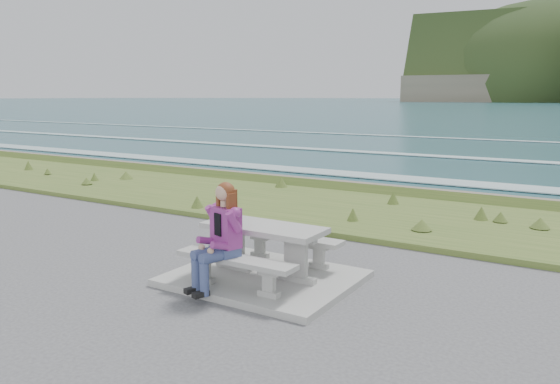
{
  "coord_description": "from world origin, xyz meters",
  "views": [
    {
      "loc": [
        4.24,
        -6.4,
        2.7
      ],
      "look_at": [
        -0.46,
        1.2,
        1.11
      ],
      "focal_mm": 35.0,
      "sensor_mm": 36.0,
      "label": 1
    }
  ],
  "objects_px": {
    "bench_seaward": "(288,241)",
    "seated_woman": "(217,251)",
    "bench_landward": "(235,264)",
    "picnic_table": "(264,236)"
  },
  "relations": [
    {
      "from": "bench_landward",
      "to": "bench_seaward",
      "type": "distance_m",
      "value": 1.4
    },
    {
      "from": "bench_landward",
      "to": "bench_seaward",
      "type": "bearing_deg",
      "value": 90.0
    },
    {
      "from": "bench_landward",
      "to": "bench_seaward",
      "type": "height_order",
      "value": "same"
    },
    {
      "from": "picnic_table",
      "to": "bench_landward",
      "type": "xyz_separation_m",
      "value": [
        0.0,
        -0.7,
        -0.23
      ]
    },
    {
      "from": "bench_seaward",
      "to": "seated_woman",
      "type": "relative_size",
      "value": 1.23
    },
    {
      "from": "bench_seaward",
      "to": "bench_landward",
      "type": "bearing_deg",
      "value": -90.0
    },
    {
      "from": "bench_seaward",
      "to": "seated_woman",
      "type": "height_order",
      "value": "seated_woman"
    },
    {
      "from": "picnic_table",
      "to": "bench_landward",
      "type": "distance_m",
      "value": 0.74
    },
    {
      "from": "picnic_table",
      "to": "bench_landward",
      "type": "height_order",
      "value": "picnic_table"
    },
    {
      "from": "picnic_table",
      "to": "bench_seaward",
      "type": "relative_size",
      "value": 1.0
    }
  ]
}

